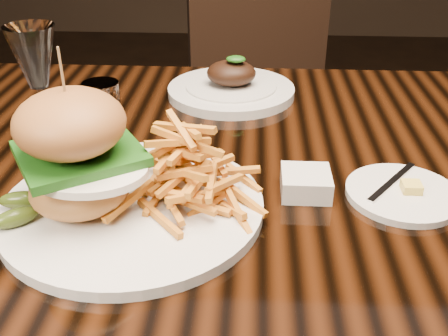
# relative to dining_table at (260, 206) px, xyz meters

# --- Properties ---
(dining_table) EXTENTS (1.60, 0.90, 0.75)m
(dining_table) POSITION_rel_dining_table_xyz_m (0.00, 0.00, 0.00)
(dining_table) COLOR black
(dining_table) RESTS_ON ground
(burger_plate) EXTENTS (0.34, 0.34, 0.22)m
(burger_plate) POSITION_rel_dining_table_xyz_m (-0.17, -0.14, 0.14)
(burger_plate) COLOR silver
(burger_plate) RESTS_ON dining_table
(side_saucer) EXTENTS (0.15, 0.15, 0.02)m
(side_saucer) POSITION_rel_dining_table_xyz_m (0.19, -0.08, 0.08)
(side_saucer) COLOR silver
(side_saucer) RESTS_ON dining_table
(ramekin) EXTENTS (0.07, 0.07, 0.03)m
(ramekin) POSITION_rel_dining_table_xyz_m (0.06, -0.08, 0.09)
(ramekin) COLOR silver
(ramekin) RESTS_ON dining_table
(wine_glass) EXTENTS (0.07, 0.07, 0.20)m
(wine_glass) POSITION_rel_dining_table_xyz_m (-0.34, 0.03, 0.22)
(wine_glass) COLOR white
(wine_glass) RESTS_ON dining_table
(water_tumbler) EXTENTS (0.06, 0.06, 0.08)m
(water_tumbler) POSITION_rel_dining_table_xyz_m (-0.27, 0.11, 0.12)
(water_tumbler) COLOR white
(water_tumbler) RESTS_ON dining_table
(far_dish) EXTENTS (0.25, 0.25, 0.08)m
(far_dish) POSITION_rel_dining_table_xyz_m (-0.06, 0.28, 0.09)
(far_dish) COLOR silver
(far_dish) RESTS_ON dining_table
(chair_far) EXTENTS (0.56, 0.57, 0.95)m
(chair_far) POSITION_rel_dining_table_xyz_m (0.03, 0.89, -0.13)
(chair_far) COLOR black
(chair_far) RESTS_ON ground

